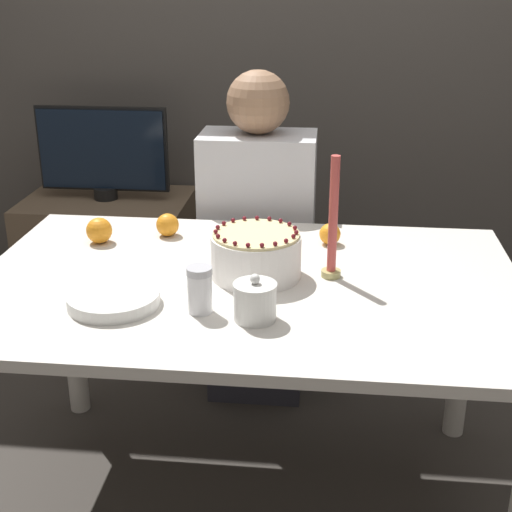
{
  "coord_description": "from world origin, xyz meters",
  "views": [
    {
      "loc": [
        0.21,
        -1.72,
        1.5
      ],
      "look_at": [
        0.02,
        0.03,
        0.79
      ],
      "focal_mm": 50.0,
      "sensor_mm": 36.0,
      "label": 1
    }
  ],
  "objects_px": {
    "person_man_blue_shirt": "(258,258)",
    "tv_monitor": "(103,152)",
    "sugar_shaker": "(200,290)",
    "sugar_bowl": "(255,301)",
    "candle": "(333,228)",
    "cake": "(256,255)"
  },
  "relations": [
    {
      "from": "sugar_shaker",
      "to": "person_man_blue_shirt",
      "type": "xyz_separation_m",
      "value": [
        0.05,
        0.87,
        -0.27
      ]
    },
    {
      "from": "sugar_shaker",
      "to": "person_man_blue_shirt",
      "type": "relative_size",
      "value": 0.1
    },
    {
      "from": "cake",
      "to": "sugar_bowl",
      "type": "xyz_separation_m",
      "value": [
        0.03,
        -0.26,
        -0.01
      ]
    },
    {
      "from": "person_man_blue_shirt",
      "to": "tv_monitor",
      "type": "relative_size",
      "value": 2.14
    },
    {
      "from": "cake",
      "to": "candle",
      "type": "distance_m",
      "value": 0.22
    },
    {
      "from": "cake",
      "to": "candle",
      "type": "bearing_deg",
      "value": 5.05
    },
    {
      "from": "sugar_shaker",
      "to": "tv_monitor",
      "type": "height_order",
      "value": "tv_monitor"
    },
    {
      "from": "tv_monitor",
      "to": "candle",
      "type": "bearing_deg",
      "value": -48.02
    },
    {
      "from": "candle",
      "to": "person_man_blue_shirt",
      "type": "distance_m",
      "value": 0.76
    },
    {
      "from": "sugar_bowl",
      "to": "person_man_blue_shirt",
      "type": "xyz_separation_m",
      "value": [
        -0.09,
        0.9,
        -0.26
      ]
    },
    {
      "from": "candle",
      "to": "person_man_blue_shirt",
      "type": "height_order",
      "value": "person_man_blue_shirt"
    },
    {
      "from": "cake",
      "to": "candle",
      "type": "xyz_separation_m",
      "value": [
        0.2,
        0.02,
        0.08
      ]
    },
    {
      "from": "sugar_shaker",
      "to": "sugar_bowl",
      "type": "bearing_deg",
      "value": -10.26
    },
    {
      "from": "tv_monitor",
      "to": "sugar_shaker",
      "type": "bearing_deg",
      "value": -63.66
    },
    {
      "from": "sugar_bowl",
      "to": "candle",
      "type": "distance_m",
      "value": 0.34
    },
    {
      "from": "sugar_shaker",
      "to": "tv_monitor",
      "type": "bearing_deg",
      "value": 116.34
    },
    {
      "from": "candle",
      "to": "person_man_blue_shirt",
      "type": "relative_size",
      "value": 0.28
    },
    {
      "from": "candle",
      "to": "person_man_blue_shirt",
      "type": "xyz_separation_m",
      "value": [
        -0.26,
        0.63,
        -0.35
      ]
    },
    {
      "from": "cake",
      "to": "sugar_shaker",
      "type": "relative_size",
      "value": 2.07
    },
    {
      "from": "sugar_bowl",
      "to": "candle",
      "type": "relative_size",
      "value": 0.35
    },
    {
      "from": "candle",
      "to": "tv_monitor",
      "type": "bearing_deg",
      "value": 131.98
    },
    {
      "from": "sugar_bowl",
      "to": "cake",
      "type": "bearing_deg",
      "value": 95.62
    }
  ]
}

